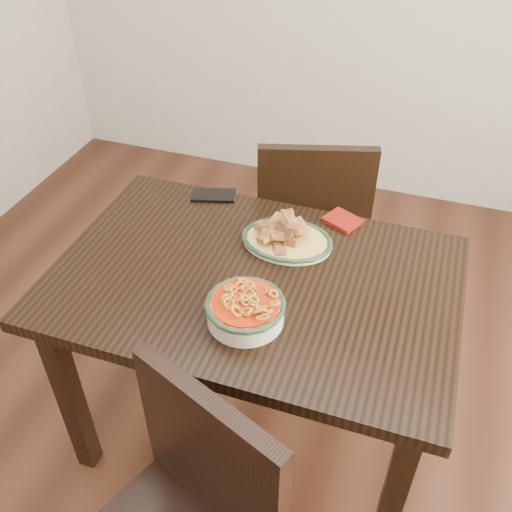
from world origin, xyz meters
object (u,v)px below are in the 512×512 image
(fish_plate, at_px, (287,232))
(noodle_bowl, at_px, (245,308))
(dining_table, at_px, (254,302))
(chair_far, at_px, (311,222))
(smartphone, at_px, (213,195))

(fish_plate, relative_size, noodle_bowl, 1.29)
(dining_table, distance_m, chair_far, 0.67)
(dining_table, height_order, noodle_bowl, noodle_bowl)
(noodle_bowl, relative_size, smartphone, 1.44)
(fish_plate, distance_m, noodle_bowl, 0.35)
(chair_far, distance_m, noodle_bowl, 0.87)
(noodle_bowl, bearing_deg, fish_plate, 88.14)
(chair_far, relative_size, noodle_bowl, 4.16)
(dining_table, distance_m, fish_plate, 0.23)
(dining_table, height_order, chair_far, chair_far)
(dining_table, xyz_separation_m, smartphone, (-0.27, 0.35, 0.11))
(dining_table, height_order, smartphone, smartphone)
(dining_table, bearing_deg, noodle_bowl, -78.17)
(dining_table, relative_size, noodle_bowl, 5.44)
(fish_plate, relative_size, smartphone, 1.86)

